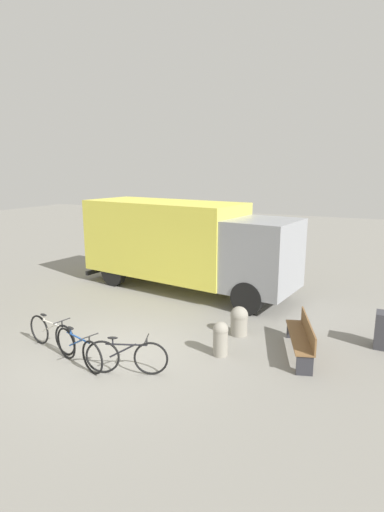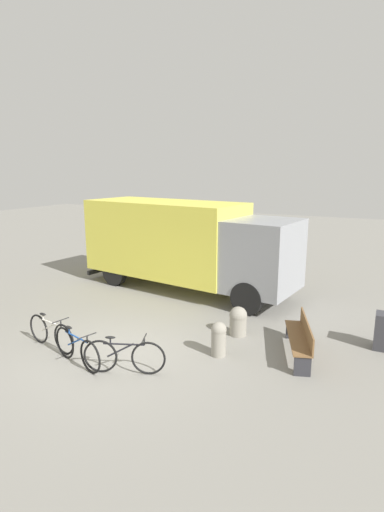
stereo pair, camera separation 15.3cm
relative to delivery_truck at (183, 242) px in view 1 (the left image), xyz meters
The scene contains 8 objects.
ground_plane 5.52m from the delivery_truck, 80.46° to the right, with size 60.00×60.00×0.00m, color gray.
delivery_truck is the anchor object (origin of this frame).
park_bench 5.93m from the delivery_truck, 35.84° to the right, with size 0.99×1.99×0.82m.
bicycle_near 5.77m from the delivery_truck, 96.37° to the right, with size 1.70×0.48×0.81m.
bicycle_middle 6.11m from the delivery_truck, 85.24° to the right, with size 1.66×0.60×0.81m.
bicycle_far 6.17m from the delivery_truck, 74.45° to the right, with size 1.62×0.70×0.81m.
bollard_near_bench 5.33m from the delivery_truck, 54.06° to the right, with size 0.35×0.35×0.80m.
bollard_far_bench 4.41m from the delivery_truck, 43.80° to the right, with size 0.45×0.45×0.75m.
Camera 1 is at (5.18, -6.83, 4.13)m, focal length 28.00 mm.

